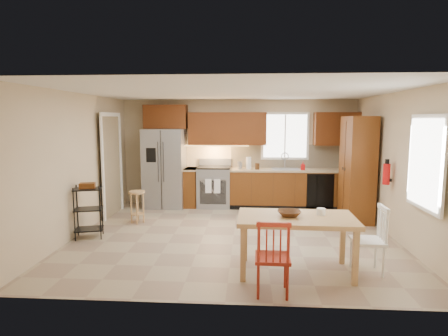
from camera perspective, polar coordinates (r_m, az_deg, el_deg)
floor at (r=6.73m, az=1.51°, el=-10.22°), size 5.50×5.50×0.00m
ceiling at (r=6.43m, az=1.58°, el=11.53°), size 5.50×5.00×0.02m
wall_back at (r=8.95m, az=2.18°, el=2.36°), size 5.50×0.02×2.50m
wall_front at (r=3.99m, az=0.13°, el=-3.96°), size 5.50×0.02×2.50m
wall_left at (r=7.12m, az=-21.16°, el=0.56°), size 0.02×5.00×2.50m
wall_right at (r=6.92m, az=24.93°, el=0.19°), size 0.02×5.00×2.50m
refrigerator at (r=8.83m, az=-9.01°, el=-0.02°), size 0.92×0.75×1.82m
range_stove at (r=8.77m, az=-1.50°, el=-2.95°), size 0.76×0.63×0.92m
base_cabinet_narrow at (r=8.86m, az=-5.05°, el=-2.94°), size 0.30×0.60×0.90m
base_cabinet_run at (r=8.82m, az=10.52°, el=-3.09°), size 2.92×0.60×0.90m
dishwasher at (r=8.62m, az=14.45°, el=-3.44°), size 0.60×0.02×0.78m
backsplash at (r=9.00m, az=10.42°, el=1.79°), size 2.92×0.03×0.55m
upper_over_fridge at (r=8.95m, az=-8.88°, el=7.72°), size 1.00×0.35×0.55m
upper_left_block at (r=8.75m, az=0.52°, el=6.02°), size 1.80×0.35×0.75m
upper_right_block at (r=8.96m, az=16.77°, el=5.74°), size 1.00×0.35×0.75m
window_back at (r=8.94m, az=9.28°, el=4.83°), size 1.12×0.04×1.12m
sink at (r=8.73m, az=9.34°, el=-0.44°), size 0.62×0.46×0.16m
undercab_glow at (r=8.77m, az=-1.46°, el=3.44°), size 1.60×0.30×0.01m
soap_bottle at (r=8.66m, az=11.93°, el=0.34°), size 0.09×0.09×0.19m
paper_towel at (r=8.62m, az=3.77°, el=0.75°), size 0.12×0.12×0.28m
canister_steel at (r=8.62m, az=2.43°, el=0.43°), size 0.11×0.11×0.18m
canister_wood at (r=8.60m, az=5.09°, el=0.25°), size 0.10×0.10×0.14m
pantry at (r=7.98m, az=19.62°, el=-0.13°), size 0.50×0.95×2.10m
fire_extinguisher at (r=7.04m, az=23.51°, el=-0.86°), size 0.12×0.12×0.36m
window_right at (r=5.82m, az=28.44°, el=0.72°), size 0.04×1.02×1.32m
doorway at (r=8.30m, az=-16.83°, el=0.26°), size 0.04×0.95×2.10m
dining_table at (r=5.19m, az=10.88°, el=-11.43°), size 1.56×0.90×0.75m
chair_red at (r=4.52m, az=7.40°, el=-13.20°), size 0.43×0.43×0.90m
chair_white at (r=5.41m, az=21.03°, el=-10.15°), size 0.43×0.43×0.90m
table_bowl at (r=5.06m, az=9.89°, el=-7.32°), size 0.32×0.32×0.08m
table_jar at (r=5.21m, az=14.56°, el=-6.69°), size 0.11×0.11×0.13m
bar_stool at (r=7.62m, az=-13.06°, el=-5.81°), size 0.40×0.40×0.64m
utility_cart at (r=6.90m, az=-19.94°, el=-6.30°), size 0.53×0.46×0.91m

